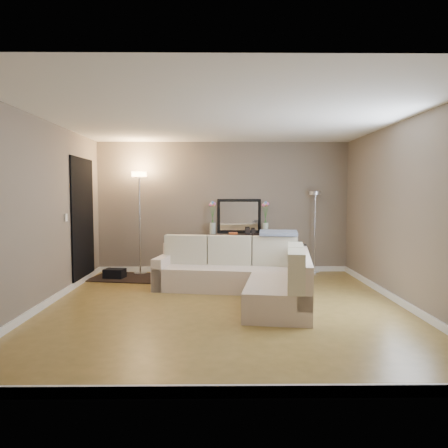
{
  "coord_description": "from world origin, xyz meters",
  "views": [
    {
      "loc": [
        -0.08,
        -6.0,
        1.58
      ],
      "look_at": [
        0.0,
        0.8,
        1.1
      ],
      "focal_mm": 35.0,
      "sensor_mm": 36.0,
      "label": 1
    }
  ],
  "objects_px": {
    "console_table": "(235,252)",
    "floor_lamp_unlit": "(315,216)",
    "sectional_sofa": "(248,275)",
    "floor_lamp_lit": "(139,202)"
  },
  "relations": [
    {
      "from": "console_table",
      "to": "floor_lamp_unlit",
      "type": "distance_m",
      "value": 1.73
    },
    {
      "from": "sectional_sofa",
      "to": "floor_lamp_lit",
      "type": "xyz_separation_m",
      "value": [
        -2.0,
        1.77,
        1.09
      ]
    },
    {
      "from": "sectional_sofa",
      "to": "console_table",
      "type": "height_order",
      "value": "sectional_sofa"
    },
    {
      "from": "sectional_sofa",
      "to": "floor_lamp_lit",
      "type": "relative_size",
      "value": 1.37
    },
    {
      "from": "sectional_sofa",
      "to": "floor_lamp_lit",
      "type": "bearing_deg",
      "value": 138.39
    },
    {
      "from": "sectional_sofa",
      "to": "floor_lamp_lit",
      "type": "distance_m",
      "value": 2.88
    },
    {
      "from": "console_table",
      "to": "floor_lamp_unlit",
      "type": "xyz_separation_m",
      "value": [
        1.58,
        -0.01,
        0.72
      ]
    },
    {
      "from": "console_table",
      "to": "floor_lamp_unlit",
      "type": "relative_size",
      "value": 0.77
    },
    {
      "from": "floor_lamp_lit",
      "to": "floor_lamp_unlit",
      "type": "relative_size",
      "value": 1.23
    },
    {
      "from": "sectional_sofa",
      "to": "floor_lamp_unlit",
      "type": "distance_m",
      "value": 2.5
    }
  ]
}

